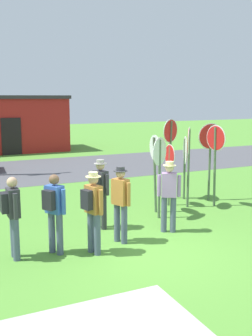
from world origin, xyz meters
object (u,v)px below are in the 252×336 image
(stop_sign_leaning_left, at_px, (215,151))
(stop_sign_tallest, at_px, (170,145))
(person_with_sunhat, at_px, (100,189))
(stop_sign_low_front, at_px, (159,163))
(person_in_dark_shirt, at_px, (93,207))
(stop_sign_leaning_right, at_px, (155,160))
(person_on_left, at_px, (169,192))
(person_in_teal, at_px, (121,200))
(person_in_blue, at_px, (54,208))
(stop_sign_rear_right, at_px, (185,156))
(person_holding_notes, at_px, (12,212))
(stop_sign_center_cluster, at_px, (189,152))
(stop_sign_rear_left, at_px, (169,165))
(stop_sign_nearest, at_px, (210,148))

(stop_sign_leaning_left, height_order, stop_sign_tallest, stop_sign_tallest)
(person_with_sunhat, bearing_deg, stop_sign_low_front, 4.71)
(stop_sign_leaning_left, xyz_separation_m, person_in_dark_shirt, (-4.58, -1.96, -0.66))
(stop_sign_leaning_right, height_order, person_on_left, stop_sign_leaning_right)
(person_in_teal, xyz_separation_m, person_in_blue, (-1.51, -0.03, -0.00))
(stop_sign_low_front, bearing_deg, stop_sign_rear_right, 39.43)
(person_in_dark_shirt, bearing_deg, person_holding_notes, 164.42)
(stop_sign_center_cluster, height_order, stop_sign_rear_left, stop_sign_center_cluster)
(stop_sign_leaning_left, distance_m, stop_sign_rear_left, 1.40)
(stop_sign_low_front, relative_size, stop_sign_tallest, 0.86)
(stop_sign_center_cluster, bearing_deg, person_with_sunhat, -166.58)
(stop_sign_leaning_left, distance_m, person_in_dark_shirt, 5.02)
(person_in_blue, bearing_deg, stop_sign_center_cluster, 22.32)
(stop_sign_rear_left, relative_size, stop_sign_tallest, 0.73)
(stop_sign_low_front, distance_m, person_holding_notes, 4.23)
(stop_sign_rear_left, distance_m, person_in_teal, 3.45)
(stop_sign_leaning_left, bearing_deg, person_with_sunhat, -172.57)
(stop_sign_nearest, xyz_separation_m, person_in_teal, (-4.07, -2.21, -0.70))
(stop_sign_leaning_left, xyz_separation_m, stop_sign_low_front, (-2.09, -0.36, -0.17))
(person_in_blue, bearing_deg, stop_sign_tallest, 33.03)
(stop_sign_leaning_left, distance_m, person_on_left, 2.92)
(stop_sign_rear_left, relative_size, person_in_teal, 1.07)
(stop_sign_leaning_right, height_order, stop_sign_tallest, stop_sign_tallest)
(stop_sign_leaning_right, distance_m, stop_sign_tallest, 1.71)
(stop_sign_tallest, distance_m, person_with_sunhat, 3.71)
(stop_sign_rear_left, distance_m, stop_sign_low_front, 1.38)
(stop_sign_leaning_left, height_order, stop_sign_rear_left, stop_sign_leaning_left)
(stop_sign_rear_right, relative_size, person_with_sunhat, 1.17)
(stop_sign_rear_left, bearing_deg, person_in_dark_shirt, -142.66)
(stop_sign_leaning_left, bearing_deg, person_in_teal, -157.20)
(person_in_blue, relative_size, person_holding_notes, 1.00)
(person_in_teal, bearing_deg, stop_sign_low_front, 36.08)
(person_with_sunhat, height_order, person_on_left, same)
(stop_sign_nearest, distance_m, person_holding_notes, 6.79)
(stop_sign_low_front, distance_m, stop_sign_leaning_right, 0.55)
(person_in_blue, bearing_deg, stop_sign_rear_right, 28.66)
(stop_sign_center_cluster, xyz_separation_m, stop_sign_nearest, (1.06, 0.39, 0.04))
(stop_sign_leaning_right, distance_m, person_in_blue, 3.85)
(stop_sign_center_cluster, bearing_deg, stop_sign_leaning_left, -16.55)
(person_on_left, height_order, person_in_blue, person_on_left)
(person_in_blue, bearing_deg, stop_sign_leaning_right, 27.98)
(stop_sign_nearest, relative_size, person_with_sunhat, 1.41)
(stop_sign_tallest, distance_m, stop_sign_rear_right, 0.59)
(stop_sign_rear_right, relative_size, person_in_blue, 1.20)
(stop_sign_tallest, xyz_separation_m, stop_sign_nearest, (1.01, -0.73, -0.06))
(person_holding_notes, bearing_deg, stop_sign_center_cluster, 18.20)
(stop_sign_low_front, height_order, stop_sign_nearest, stop_sign_nearest)
(person_in_teal, height_order, person_on_left, same)
(stop_sign_rear_left, xyz_separation_m, stop_sign_rear_right, (0.84, 0.45, 0.14))
(person_in_dark_shirt, bearing_deg, stop_sign_leaning_right, 38.71)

